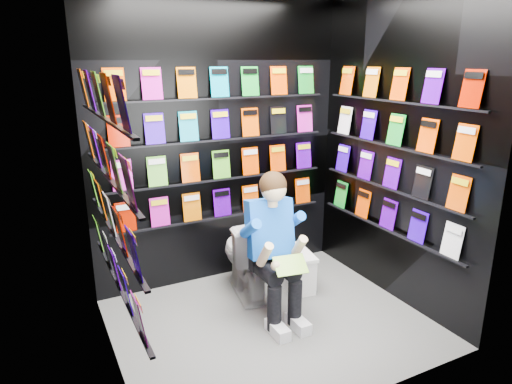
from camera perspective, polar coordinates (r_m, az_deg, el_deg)
name	(u,v)px	position (r m, az deg, el deg)	size (l,w,h in m)	color
floor	(271,323)	(3.84, 1.86, -16.06)	(2.40, 2.40, 0.00)	slate
wall_back	(220,145)	(4.21, -4.58, 5.94)	(2.40, 0.04, 2.60)	black
wall_front	(362,204)	(2.54, 13.09, -1.48)	(2.40, 0.04, 2.60)	black
wall_left	(102,187)	(2.96, -18.72, 0.61)	(0.04, 2.00, 2.60)	black
wall_right	(397,152)	(4.04, 17.17, 4.81)	(0.04, 2.00, 2.60)	black
comics_back	(221,145)	(4.19, -4.42, 5.94)	(2.10, 0.06, 1.37)	#F14E00
comics_left	(107,185)	(2.96, -18.16, 0.78)	(0.06, 1.70, 1.37)	#F14E00
comics_right	(394,152)	(4.02, 16.87, 4.85)	(0.06, 1.70, 1.37)	#F14E00
toilet	(248,255)	(4.12, -1.05, -7.89)	(0.42, 0.75, 0.73)	silver
longbox	(296,271)	(4.32, 4.97, -9.78)	(0.24, 0.43, 0.32)	white
longbox_lid	(296,253)	(4.24, 5.02, -7.63)	(0.26, 0.45, 0.03)	white
reader	(268,229)	(3.66, 1.53, -4.67)	(0.48, 0.71, 1.30)	blue
held_comic	(290,265)	(3.45, 4.32, -9.08)	(0.25, 0.01, 0.17)	green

